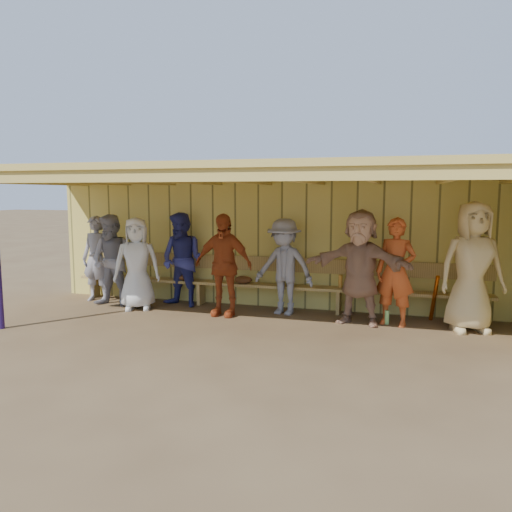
{
  "coord_description": "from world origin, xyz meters",
  "views": [
    {
      "loc": [
        2.31,
        -7.51,
        2.09
      ],
      "look_at": [
        0.0,
        0.35,
        1.05
      ],
      "focal_mm": 35.0,
      "sensor_mm": 36.0,
      "label": 1
    }
  ],
  "objects_px": {
    "player_e": "(284,267)",
    "bench": "(268,279)",
    "player_c": "(182,260)",
    "player_g": "(396,272)",
    "player_a": "(97,259)",
    "player_extra": "(113,261)",
    "player_d": "(223,265)",
    "player_f": "(360,267)",
    "player_b": "(137,264)",
    "player_h": "(472,267)"
  },
  "relations": [
    {
      "from": "player_c",
      "to": "player_f",
      "type": "xyz_separation_m",
      "value": [
        3.23,
        -0.34,
        0.05
      ]
    },
    {
      "from": "player_a",
      "to": "player_e",
      "type": "height_order",
      "value": "player_e"
    },
    {
      "from": "player_g",
      "to": "player_h",
      "type": "distance_m",
      "value": 1.11
    },
    {
      "from": "player_h",
      "to": "player_a",
      "type": "bearing_deg",
      "value": 162.06
    },
    {
      "from": "player_f",
      "to": "player_e",
      "type": "bearing_deg",
      "value": 176.91
    },
    {
      "from": "player_a",
      "to": "bench",
      "type": "distance_m",
      "value": 3.37
    },
    {
      "from": "player_e",
      "to": "player_f",
      "type": "xyz_separation_m",
      "value": [
        1.3,
        -0.3,
        0.09
      ]
    },
    {
      "from": "player_d",
      "to": "player_h",
      "type": "bearing_deg",
      "value": 5.41
    },
    {
      "from": "player_e",
      "to": "player_c",
      "type": "bearing_deg",
      "value": -170.37
    },
    {
      "from": "player_f",
      "to": "player_g",
      "type": "xyz_separation_m",
      "value": [
        0.55,
        0.07,
        -0.06
      ]
    },
    {
      "from": "player_g",
      "to": "bench",
      "type": "height_order",
      "value": "player_g"
    },
    {
      "from": "player_e",
      "to": "player_g",
      "type": "distance_m",
      "value": 1.86
    },
    {
      "from": "player_c",
      "to": "player_g",
      "type": "bearing_deg",
      "value": 9.32
    },
    {
      "from": "player_a",
      "to": "player_h",
      "type": "relative_size",
      "value": 0.84
    },
    {
      "from": "player_f",
      "to": "player_h",
      "type": "relative_size",
      "value": 0.93
    },
    {
      "from": "player_g",
      "to": "bench",
      "type": "bearing_deg",
      "value": -177.83
    },
    {
      "from": "player_e",
      "to": "player_a",
      "type": "bearing_deg",
      "value": -169.21
    },
    {
      "from": "player_c",
      "to": "player_extra",
      "type": "xyz_separation_m",
      "value": [
        -1.24,
        -0.35,
        -0.02
      ]
    },
    {
      "from": "player_f",
      "to": "player_a",
      "type": "bearing_deg",
      "value": -173.8
    },
    {
      "from": "player_extra",
      "to": "player_e",
      "type": "bearing_deg",
      "value": 7.44
    },
    {
      "from": "player_d",
      "to": "player_e",
      "type": "distance_m",
      "value": 1.05
    },
    {
      "from": "player_b",
      "to": "player_c",
      "type": "distance_m",
      "value": 0.82
    },
    {
      "from": "player_e",
      "to": "player_g",
      "type": "bearing_deg",
      "value": 4.16
    },
    {
      "from": "player_c",
      "to": "player_h",
      "type": "xyz_separation_m",
      "value": [
        4.89,
        -0.31,
        0.12
      ]
    },
    {
      "from": "player_f",
      "to": "player_g",
      "type": "bearing_deg",
      "value": 17.34
    },
    {
      "from": "player_d",
      "to": "player_a",
      "type": "bearing_deg",
      "value": 175.36
    },
    {
      "from": "player_e",
      "to": "player_h",
      "type": "xyz_separation_m",
      "value": [
        2.95,
        -0.26,
        0.16
      ]
    },
    {
      "from": "player_b",
      "to": "bench",
      "type": "height_order",
      "value": "player_b"
    },
    {
      "from": "player_h",
      "to": "bench",
      "type": "bearing_deg",
      "value": 154.0
    },
    {
      "from": "player_f",
      "to": "bench",
      "type": "distance_m",
      "value": 1.85
    },
    {
      "from": "player_c",
      "to": "player_h",
      "type": "bearing_deg",
      "value": 9.79
    },
    {
      "from": "player_d",
      "to": "player_extra",
      "type": "height_order",
      "value": "player_d"
    },
    {
      "from": "player_a",
      "to": "player_b",
      "type": "bearing_deg",
      "value": -20.63
    },
    {
      "from": "player_e",
      "to": "player_extra",
      "type": "relative_size",
      "value": 0.97
    },
    {
      "from": "player_e",
      "to": "bench",
      "type": "bearing_deg",
      "value": 148.53
    },
    {
      "from": "player_c",
      "to": "player_h",
      "type": "height_order",
      "value": "player_h"
    },
    {
      "from": "player_d",
      "to": "player_e",
      "type": "height_order",
      "value": "player_d"
    },
    {
      "from": "player_a",
      "to": "player_extra",
      "type": "relative_size",
      "value": 0.97
    },
    {
      "from": "player_c",
      "to": "player_a",
      "type": "bearing_deg",
      "value": -165.59
    },
    {
      "from": "player_f",
      "to": "player_extra",
      "type": "height_order",
      "value": "player_f"
    },
    {
      "from": "player_d",
      "to": "bench",
      "type": "xyz_separation_m",
      "value": [
        0.59,
        0.74,
        -0.35
      ]
    },
    {
      "from": "player_g",
      "to": "bench",
      "type": "xyz_separation_m",
      "value": [
        -2.23,
        0.58,
        -0.33
      ]
    },
    {
      "from": "player_c",
      "to": "player_e",
      "type": "bearing_deg",
      "value": 12.01
    },
    {
      "from": "player_h",
      "to": "player_extra",
      "type": "xyz_separation_m",
      "value": [
        -6.12,
        -0.04,
        -0.14
      ]
    },
    {
      "from": "player_h",
      "to": "bench",
      "type": "height_order",
      "value": "player_h"
    },
    {
      "from": "player_c",
      "to": "player_d",
      "type": "relative_size",
      "value": 0.99
    },
    {
      "from": "player_a",
      "to": "player_e",
      "type": "distance_m",
      "value": 3.72
    },
    {
      "from": "player_extra",
      "to": "bench",
      "type": "xyz_separation_m",
      "value": [
        2.79,
        0.65,
        -0.32
      ]
    },
    {
      "from": "player_e",
      "to": "player_h",
      "type": "distance_m",
      "value": 2.97
    },
    {
      "from": "player_c",
      "to": "player_d",
      "type": "xyz_separation_m",
      "value": [
        0.96,
        -0.43,
        0.01
      ]
    }
  ]
}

